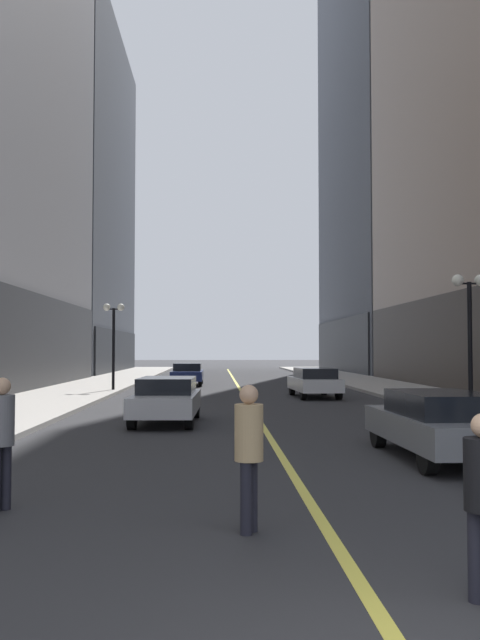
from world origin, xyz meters
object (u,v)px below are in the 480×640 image
pedestrian_in_tan_trench (249,446)px  car_grey (438,423)px  street_lamp_left_far (114,327)px  car_silver (167,398)px  car_navy (188,373)px  car_white (314,381)px  street_lamp_right_mid (470,313)px  pedestrian_in_grey_suit (1,432)px

pedestrian_in_tan_trench → car_grey: bearing=52.4°
car_grey → street_lamp_left_far: street_lamp_left_far is taller
car_silver → car_navy: (-0.26, 21.05, 0.00)m
car_white → street_lamp_right_mid: (3.31, -9.90, 2.54)m
car_white → pedestrian_in_grey_suit: 22.25m
car_silver → car_navy: bearing=90.7°
car_silver → car_navy: size_ratio=0.94×
street_lamp_right_mid → car_navy: bearing=114.5°
car_silver → street_lamp_left_far: (-3.66, 14.10, 2.54)m
car_grey → car_white: same height
car_navy → pedestrian_in_grey_suit: (-1.18, -31.72, 0.31)m
car_navy → pedestrian_in_grey_suit: 31.74m
pedestrian_in_grey_suit → car_white: bearing=70.9°
car_navy → street_lamp_right_mid: size_ratio=1.07×
car_white → street_lamp_right_mid: bearing=-71.5°
car_grey → car_white: size_ratio=1.04×
car_white → pedestrian_in_grey_suit: (-7.28, -21.02, 0.31)m
car_grey → car_navy: (-6.01, 27.81, 0.00)m
car_grey → pedestrian_in_tan_trench: 6.48m
car_silver → pedestrian_in_grey_suit: 10.77m
street_lamp_left_far → car_silver: bearing=-75.5°
car_navy → street_lamp_left_far: street_lamp_left_far is taller
car_silver → street_lamp_right_mid: street_lamp_right_mid is taller
street_lamp_right_mid → car_silver: bearing=-177.2°
car_navy → pedestrian_in_grey_suit: pedestrian_in_grey_suit is taller
street_lamp_right_mid → pedestrian_in_grey_suit: bearing=-133.6°
car_white → pedestrian_in_tan_trench: size_ratio=2.64×
street_lamp_left_far → street_lamp_right_mid: (12.80, -13.65, 0.00)m
car_silver → car_white: 11.89m
car_grey → car_silver: same height
pedestrian_in_grey_suit → street_lamp_right_mid: size_ratio=0.40×
car_white → street_lamp_left_far: size_ratio=1.03×
car_navy → street_lamp_left_far: (-3.40, -6.95, 2.54)m
car_navy → car_white: bearing=-60.3°
street_lamp_right_mid → car_grey: bearing=-115.2°
car_silver → car_navy: 21.05m
car_grey → car_silver: bearing=130.4°
car_white → car_navy: same height
car_silver → street_lamp_left_far: street_lamp_left_far is taller
car_grey → car_white: (0.08, 17.11, -0.00)m
car_white → street_lamp_left_far: bearing=158.5°
car_white → street_lamp_left_far: street_lamp_left_far is taller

